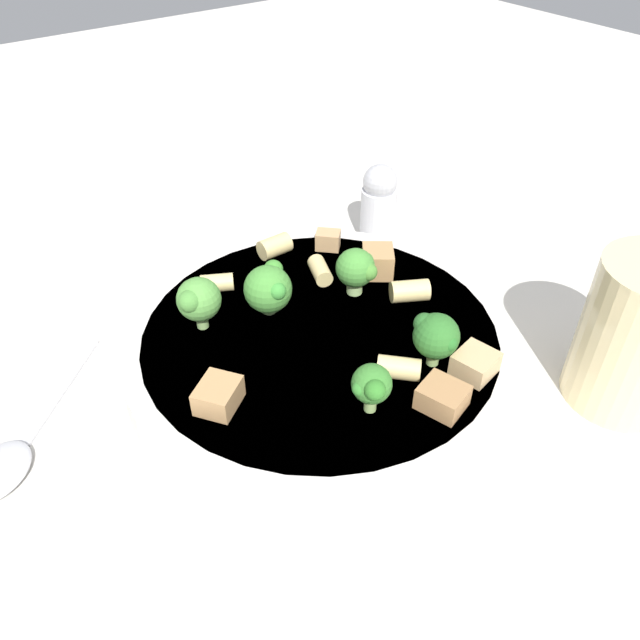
% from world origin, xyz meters
% --- Properties ---
extents(ground_plane, '(2.00, 2.00, 0.00)m').
position_xyz_m(ground_plane, '(0.00, 0.00, 0.00)').
color(ground_plane, beige).
extents(pasta_bowl, '(0.28, 0.28, 0.03)m').
position_xyz_m(pasta_bowl, '(0.00, 0.00, 0.02)').
color(pasta_bowl, silver).
rests_on(pasta_bowl, ground_plane).
extents(broccoli_floret_0, '(0.04, 0.04, 0.04)m').
position_xyz_m(broccoli_floret_0, '(-0.02, 0.04, 0.05)').
color(broccoli_floret_0, '#84AD60').
rests_on(broccoli_floret_0, pasta_bowl).
extents(broccoli_floret_1, '(0.03, 0.03, 0.04)m').
position_xyz_m(broccoli_floret_1, '(0.05, 0.02, 0.06)').
color(broccoli_floret_1, '#9EC175').
rests_on(broccoli_floret_1, pasta_bowl).
extents(broccoli_floret_2, '(0.03, 0.03, 0.04)m').
position_xyz_m(broccoli_floret_2, '(-0.07, 0.05, 0.06)').
color(broccoli_floret_2, '#84AD60').
rests_on(broccoli_floret_2, pasta_bowl).
extents(broccoli_floret_3, '(0.03, 0.03, 0.03)m').
position_xyz_m(broccoli_floret_3, '(-0.02, -0.08, 0.06)').
color(broccoli_floret_3, '#93B766').
rests_on(broccoli_floret_3, pasta_bowl).
extents(broccoli_floret_4, '(0.03, 0.03, 0.04)m').
position_xyz_m(broccoli_floret_4, '(0.04, -0.07, 0.06)').
color(broccoli_floret_4, '#93B766').
rests_on(broccoli_floret_4, pasta_bowl).
extents(rigatoni_0, '(0.03, 0.02, 0.01)m').
position_xyz_m(rigatoni_0, '(-0.03, 0.09, 0.04)').
color(rigatoni_0, '#E0C67F').
rests_on(rigatoni_0, pasta_bowl).
extents(rigatoni_1, '(0.03, 0.02, 0.02)m').
position_xyz_m(rigatoni_1, '(0.03, 0.10, 0.04)').
color(rigatoni_1, '#E0C67F').
rests_on(rigatoni_1, pasta_bowl).
extents(rigatoni_2, '(0.02, 0.03, 0.01)m').
position_xyz_m(rigatoni_2, '(0.04, 0.05, 0.04)').
color(rigatoni_2, '#E0C67F').
rests_on(rigatoni_2, pasta_bowl).
extents(rigatoni_3, '(0.03, 0.03, 0.02)m').
position_xyz_m(rigatoni_3, '(0.08, -0.01, 0.04)').
color(rigatoni_3, '#E0C67F').
rests_on(rigatoni_3, pasta_bowl).
extents(rigatoni_4, '(0.03, 0.03, 0.01)m').
position_xyz_m(rigatoni_4, '(0.01, -0.07, 0.04)').
color(rigatoni_4, '#E0C67F').
rests_on(rigatoni_4, pasta_bowl).
extents(chicken_chunk_0, '(0.03, 0.03, 0.02)m').
position_xyz_m(chicken_chunk_0, '(0.02, -0.10, 0.04)').
color(chicken_chunk_0, '#A87A4C').
rests_on(chicken_chunk_0, pasta_bowl).
extents(chicken_chunk_1, '(0.03, 0.03, 0.02)m').
position_xyz_m(chicken_chunk_1, '(0.06, -0.09, 0.04)').
color(chicken_chunk_1, tan).
rests_on(chicken_chunk_1, pasta_bowl).
extents(chicken_chunk_2, '(0.03, 0.04, 0.02)m').
position_xyz_m(chicken_chunk_2, '(0.08, 0.03, 0.04)').
color(chicken_chunk_2, tan).
rests_on(chicken_chunk_2, pasta_bowl).
extents(chicken_chunk_3, '(0.02, 0.02, 0.02)m').
position_xyz_m(chicken_chunk_3, '(0.07, 0.08, 0.04)').
color(chicken_chunk_3, tan).
rests_on(chicken_chunk_3, pasta_bowl).
extents(chicken_chunk_4, '(0.04, 0.03, 0.02)m').
position_xyz_m(chicken_chunk_4, '(-0.09, -0.02, 0.04)').
color(chicken_chunk_4, tan).
rests_on(chicken_chunk_4, pasta_bowl).
extents(drinking_glass, '(0.08, 0.08, 0.11)m').
position_xyz_m(drinking_glass, '(0.15, -0.15, 0.05)').
color(drinking_glass, beige).
rests_on(drinking_glass, ground_plane).
extents(pepper_shaker, '(0.03, 0.03, 0.08)m').
position_xyz_m(pepper_shaker, '(0.15, 0.11, 0.04)').
color(pepper_shaker, silver).
rests_on(pepper_shaker, ground_plane).
extents(spoon, '(0.13, 0.12, 0.01)m').
position_xyz_m(spoon, '(-0.20, 0.05, 0.00)').
color(spoon, silver).
rests_on(spoon, ground_plane).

